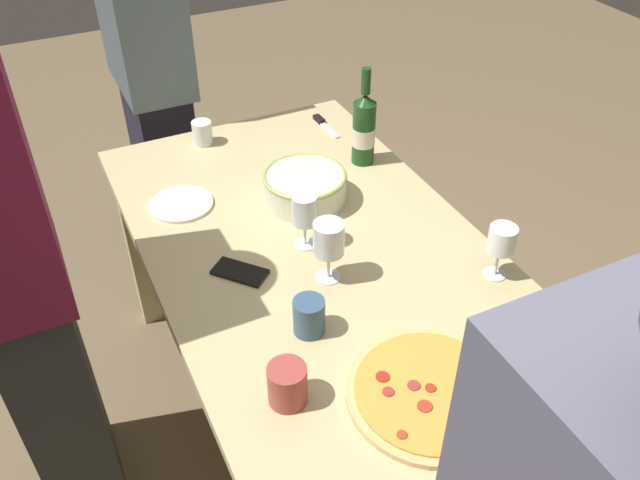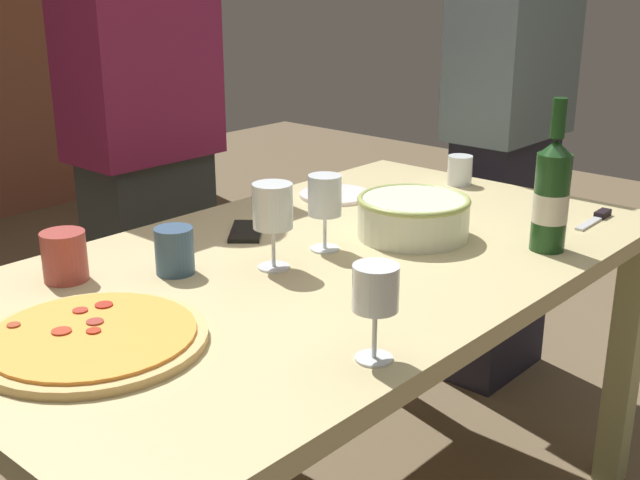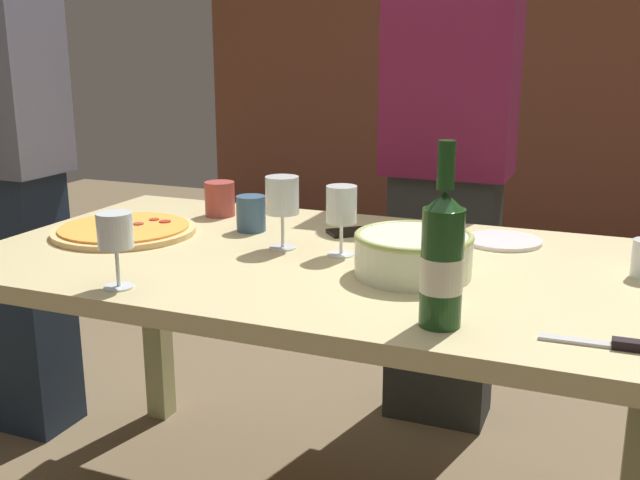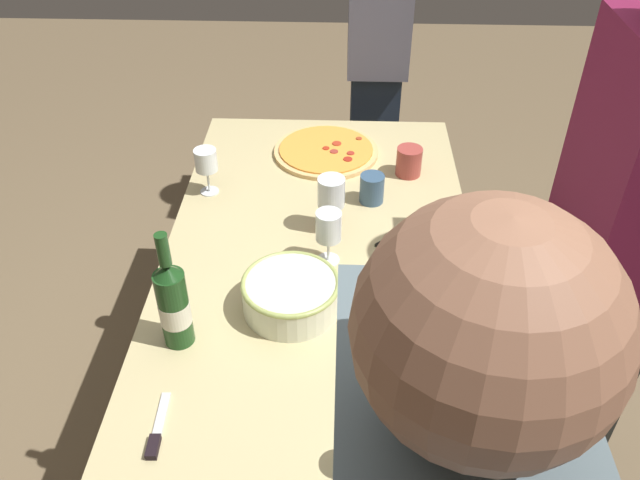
{
  "view_description": "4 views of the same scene",
  "coord_description": "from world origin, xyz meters",
  "px_view_note": "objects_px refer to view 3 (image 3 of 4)",
  "views": [
    {
      "loc": [
        -1.27,
        0.61,
        1.9
      ],
      "look_at": [
        0.0,
        0.0,
        0.79
      ],
      "focal_mm": 37.06,
      "sensor_mm": 36.0,
      "label": 1
    },
    {
      "loc": [
        -1.18,
        -1.06,
        1.33
      ],
      "look_at": [
        0.0,
        0.0,
        0.79
      ],
      "focal_mm": 45.29,
      "sensor_mm": 36.0,
      "label": 2
    },
    {
      "loc": [
        0.63,
        -1.55,
        1.23
      ],
      "look_at": [
        0.0,
        0.0,
        0.79
      ],
      "focal_mm": 42.04,
      "sensor_mm": 36.0,
      "label": 3
    },
    {
      "loc": [
        1.45,
        0.06,
        1.93
      ],
      "look_at": [
        0.0,
        0.0,
        0.79
      ],
      "focal_mm": 36.29,
      "sensor_mm": 36.0,
      "label": 4
    }
  ],
  "objects_px": {
    "serving_bowl": "(413,252)",
    "pizza_knife": "(607,343)",
    "person_guest_right": "(448,165)",
    "cup_spare": "(220,199)",
    "wine_glass_near_pizza": "(115,235)",
    "side_plate": "(503,241)",
    "cell_phone": "(356,232)",
    "wine_glass_far_left": "(342,207)",
    "wine_bottle": "(442,258)",
    "cup_amber": "(251,214)",
    "wine_glass_by_bottle": "(282,199)",
    "pizza": "(125,230)",
    "dining_table": "(320,294)"
  },
  "relations": [
    {
      "from": "wine_glass_near_pizza",
      "to": "cup_amber",
      "type": "distance_m",
      "value": 0.53
    },
    {
      "from": "wine_bottle",
      "to": "side_plate",
      "type": "height_order",
      "value": "wine_bottle"
    },
    {
      "from": "person_guest_right",
      "to": "cup_spare",
      "type": "bearing_deg",
      "value": -39.6
    },
    {
      "from": "wine_glass_far_left",
      "to": "cup_amber",
      "type": "relative_size",
      "value": 1.76
    },
    {
      "from": "side_plate",
      "to": "wine_glass_by_bottle",
      "type": "bearing_deg",
      "value": -152.4
    },
    {
      "from": "pizza",
      "to": "serving_bowl",
      "type": "distance_m",
      "value": 0.79
    },
    {
      "from": "wine_glass_by_bottle",
      "to": "cell_phone",
      "type": "xyz_separation_m",
      "value": [
        0.12,
        0.2,
        -0.12
      ]
    },
    {
      "from": "serving_bowl",
      "to": "wine_glass_by_bottle",
      "type": "xyz_separation_m",
      "value": [
        -0.35,
        0.09,
        0.07
      ]
    },
    {
      "from": "dining_table",
      "to": "cup_spare",
      "type": "xyz_separation_m",
      "value": [
        -0.42,
        0.28,
        0.14
      ]
    },
    {
      "from": "pizza",
      "to": "person_guest_right",
      "type": "relative_size",
      "value": 0.22
    },
    {
      "from": "wine_glass_near_pizza",
      "to": "cup_spare",
      "type": "bearing_deg",
      "value": 101.65
    },
    {
      "from": "pizza",
      "to": "cup_spare",
      "type": "bearing_deg",
      "value": 65.75
    },
    {
      "from": "serving_bowl",
      "to": "cell_phone",
      "type": "xyz_separation_m",
      "value": [
        -0.23,
        0.3,
        -0.05
      ]
    },
    {
      "from": "serving_bowl",
      "to": "side_plate",
      "type": "relative_size",
      "value": 1.32
    },
    {
      "from": "side_plate",
      "to": "wine_bottle",
      "type": "bearing_deg",
      "value": -91.4
    },
    {
      "from": "dining_table",
      "to": "cell_phone",
      "type": "relative_size",
      "value": 11.11
    },
    {
      "from": "wine_bottle",
      "to": "person_guest_right",
      "type": "xyz_separation_m",
      "value": [
        -0.24,
        1.09,
        -0.01
      ]
    },
    {
      "from": "wine_glass_by_bottle",
      "to": "side_plate",
      "type": "height_order",
      "value": "wine_glass_by_bottle"
    },
    {
      "from": "wine_bottle",
      "to": "wine_glass_near_pizza",
      "type": "relative_size",
      "value": 2.09
    },
    {
      "from": "wine_bottle",
      "to": "cup_spare",
      "type": "distance_m",
      "value": 1.0
    },
    {
      "from": "wine_glass_near_pizza",
      "to": "wine_glass_by_bottle",
      "type": "relative_size",
      "value": 0.89
    },
    {
      "from": "cell_phone",
      "to": "pizza_knife",
      "type": "bearing_deg",
      "value": -172.43
    },
    {
      "from": "wine_glass_by_bottle",
      "to": "person_guest_right",
      "type": "relative_size",
      "value": 0.1
    },
    {
      "from": "cup_amber",
      "to": "side_plate",
      "type": "height_order",
      "value": "cup_amber"
    },
    {
      "from": "wine_glass_far_left",
      "to": "cup_spare",
      "type": "height_order",
      "value": "wine_glass_far_left"
    },
    {
      "from": "pizza",
      "to": "dining_table",
      "type": "bearing_deg",
      "value": -0.42
    },
    {
      "from": "cup_spare",
      "to": "side_plate",
      "type": "height_order",
      "value": "cup_spare"
    },
    {
      "from": "wine_glass_far_left",
      "to": "pizza_knife",
      "type": "bearing_deg",
      "value": -30.26
    },
    {
      "from": "wine_glass_by_bottle",
      "to": "cell_phone",
      "type": "height_order",
      "value": "wine_glass_by_bottle"
    },
    {
      "from": "dining_table",
      "to": "pizza_knife",
      "type": "relative_size",
      "value": 9.37
    },
    {
      "from": "wine_glass_near_pizza",
      "to": "side_plate",
      "type": "xyz_separation_m",
      "value": [
        0.67,
        0.65,
        -0.11
      ]
    },
    {
      "from": "pizza_knife",
      "to": "cup_spare",
      "type": "bearing_deg",
      "value": 150.4
    },
    {
      "from": "pizza",
      "to": "wine_glass_far_left",
      "type": "bearing_deg",
      "value": 2.04
    },
    {
      "from": "serving_bowl",
      "to": "pizza_knife",
      "type": "height_order",
      "value": "serving_bowl"
    },
    {
      "from": "cup_amber",
      "to": "side_plate",
      "type": "relative_size",
      "value": 0.49
    },
    {
      "from": "side_plate",
      "to": "cell_phone",
      "type": "bearing_deg",
      "value": -172.23
    },
    {
      "from": "pizza_knife",
      "to": "wine_bottle",
      "type": "bearing_deg",
      "value": -178.25
    },
    {
      "from": "serving_bowl",
      "to": "cup_spare",
      "type": "height_order",
      "value": "cup_spare"
    },
    {
      "from": "serving_bowl",
      "to": "wine_glass_by_bottle",
      "type": "distance_m",
      "value": 0.37
    },
    {
      "from": "pizza_knife",
      "to": "person_guest_right",
      "type": "distance_m",
      "value": 1.2
    },
    {
      "from": "dining_table",
      "to": "wine_glass_near_pizza",
      "type": "xyz_separation_m",
      "value": [
        -0.29,
        -0.37,
        0.2
      ]
    },
    {
      "from": "cup_amber",
      "to": "pizza",
      "type": "bearing_deg",
      "value": -152.72
    },
    {
      "from": "wine_bottle",
      "to": "wine_glass_far_left",
      "type": "height_order",
      "value": "wine_bottle"
    },
    {
      "from": "wine_glass_by_bottle",
      "to": "cell_phone",
      "type": "bearing_deg",
      "value": 60.34
    },
    {
      "from": "wine_glass_far_left",
      "to": "cup_amber",
      "type": "height_order",
      "value": "wine_glass_far_left"
    },
    {
      "from": "wine_glass_far_left",
      "to": "pizza_knife",
      "type": "distance_m",
      "value": 0.7
    },
    {
      "from": "wine_glass_far_left",
      "to": "wine_bottle",
      "type": "bearing_deg",
      "value": -48.18
    },
    {
      "from": "wine_glass_near_pizza",
      "to": "cell_phone",
      "type": "xyz_separation_m",
      "value": [
        0.3,
        0.6,
        -0.11
      ]
    },
    {
      "from": "serving_bowl",
      "to": "wine_bottle",
      "type": "relative_size",
      "value": 0.78
    },
    {
      "from": "cup_amber",
      "to": "wine_glass_far_left",
      "type": "bearing_deg",
      "value": -23.09
    }
  ]
}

